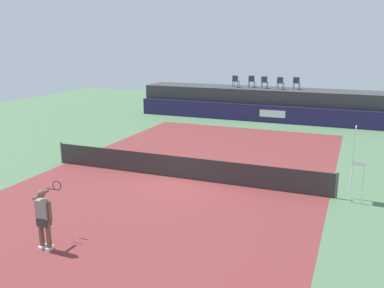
# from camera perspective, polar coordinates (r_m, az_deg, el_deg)

# --- Properties ---
(ground_plane) EXTENTS (48.00, 48.00, 0.00)m
(ground_plane) POSITION_cam_1_polar(r_m,az_deg,el_deg) (20.47, 1.92, -2.17)
(ground_plane) COLOR #4C704C
(court_inner) EXTENTS (12.00, 22.00, 0.00)m
(court_inner) POSITION_cam_1_polar(r_m,az_deg,el_deg) (17.81, -1.38, -4.68)
(court_inner) COLOR maroon
(court_inner) RESTS_ON ground
(sponsor_wall) EXTENTS (18.00, 0.22, 1.20)m
(sponsor_wall) POSITION_cam_1_polar(r_m,az_deg,el_deg) (30.19, 8.75, 4.16)
(sponsor_wall) COLOR #231E4C
(sponsor_wall) RESTS_ON ground
(spectator_platform) EXTENTS (18.00, 2.80, 2.20)m
(spectator_platform) POSITION_cam_1_polar(r_m,az_deg,el_deg) (31.84, 9.52, 5.55)
(spectator_platform) COLOR #38383D
(spectator_platform) RESTS_ON ground
(spectator_chair_far_left) EXTENTS (0.47, 0.47, 0.89)m
(spectator_chair_far_left) POSITION_cam_1_polar(r_m,az_deg,el_deg) (31.88, 5.97, 8.57)
(spectator_chair_far_left) COLOR #2D3D56
(spectator_chair_far_left) RESTS_ON spectator_platform
(spectator_chair_left) EXTENTS (0.47, 0.47, 0.89)m
(spectator_chair_left) POSITION_cam_1_polar(r_m,az_deg,el_deg) (31.90, 8.13, 8.51)
(spectator_chair_left) COLOR #2D3D56
(spectator_chair_left) RESTS_ON spectator_platform
(spectator_chair_center) EXTENTS (0.45, 0.45, 0.89)m
(spectator_chair_center) POSITION_cam_1_polar(r_m,az_deg,el_deg) (31.41, 9.85, 8.36)
(spectator_chair_center) COLOR #2D3D56
(spectator_chair_center) RESTS_ON spectator_platform
(spectator_chair_right) EXTENTS (0.47, 0.47, 0.89)m
(spectator_chair_right) POSITION_cam_1_polar(r_m,az_deg,el_deg) (31.05, 11.95, 8.20)
(spectator_chair_right) COLOR #2D3D56
(spectator_chair_right) RESTS_ON spectator_platform
(spectator_chair_far_right) EXTENTS (0.45, 0.45, 0.89)m
(spectator_chair_far_right) POSITION_cam_1_polar(r_m,az_deg,el_deg) (31.28, 14.05, 8.12)
(spectator_chair_far_right) COLOR #2D3D56
(spectator_chair_far_right) RESTS_ON spectator_platform
(umpire_chair) EXTENTS (0.45, 0.45, 2.76)m
(umpire_chair) POSITION_cam_1_polar(r_m,az_deg,el_deg) (16.05, 21.43, -1.88)
(umpire_chair) COLOR white
(umpire_chair) RESTS_ON ground
(tennis_net) EXTENTS (12.40, 0.02, 0.95)m
(tennis_net) POSITION_cam_1_polar(r_m,az_deg,el_deg) (17.66, -1.39, -3.22)
(tennis_net) COLOR #2D2D2D
(tennis_net) RESTS_ON ground
(net_post_near) EXTENTS (0.10, 0.10, 1.00)m
(net_post_near) POSITION_cam_1_polar(r_m,az_deg,el_deg) (20.80, -17.31, -1.12)
(net_post_near) COLOR #4C4C51
(net_post_near) RESTS_ON ground
(net_post_far) EXTENTS (0.10, 0.10, 1.00)m
(net_post_far) POSITION_cam_1_polar(r_m,az_deg,el_deg) (16.36, 19.10, -5.36)
(net_post_far) COLOR #4C4C51
(net_post_far) RESTS_ON ground
(tennis_player) EXTENTS (0.72, 1.12, 1.77)m
(tennis_player) POSITION_cam_1_polar(r_m,az_deg,el_deg) (12.42, -19.51, -9.37)
(tennis_player) COLOR white
(tennis_player) RESTS_ON court_inner
(tennis_ball) EXTENTS (0.07, 0.07, 0.07)m
(tennis_ball) POSITION_cam_1_polar(r_m,az_deg,el_deg) (18.57, -0.86, -3.76)
(tennis_ball) COLOR #D8EA33
(tennis_ball) RESTS_ON court_inner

